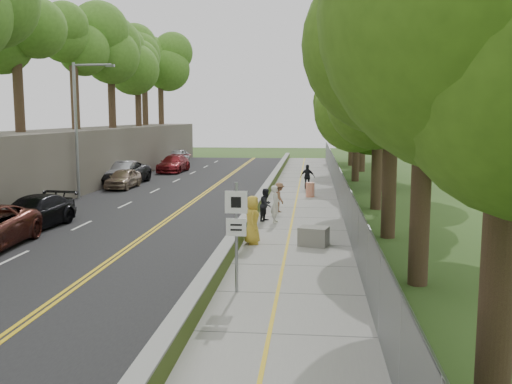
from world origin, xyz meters
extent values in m
plane|color=#33511E|center=(0.00, 0.00, 0.00)|extent=(140.00, 140.00, 0.00)
cube|color=black|center=(-5.40, 15.00, 0.02)|extent=(11.20, 66.00, 0.04)
cube|color=gray|center=(2.55, 15.00, 0.03)|extent=(4.20, 66.00, 0.05)
cube|color=#91CC22|center=(0.25, 15.00, 0.30)|extent=(0.42, 66.00, 0.60)
cube|color=#595147|center=(-13.50, 15.00, 2.00)|extent=(5.00, 66.00, 4.00)
cube|color=slate|center=(4.65, 15.00, 1.00)|extent=(0.04, 66.00, 2.00)
cylinder|color=gray|center=(-10.70, 14.00, 4.00)|extent=(0.18, 0.18, 8.00)
cylinder|color=gray|center=(-9.60, 14.00, 7.85)|extent=(2.30, 0.13, 0.13)
cube|color=gray|center=(-8.52, 14.00, 7.80)|extent=(0.50, 0.22, 0.14)
cylinder|color=gray|center=(1.05, -3.00, 1.60)|extent=(0.09, 0.09, 3.10)
cube|color=white|center=(1.05, -3.03, 2.60)|extent=(0.62, 0.04, 0.62)
cube|color=white|center=(1.05, -3.03, 1.90)|extent=(0.56, 0.04, 0.50)
cylinder|color=#F73902|center=(3.00, 16.10, 0.49)|extent=(0.54, 0.54, 0.88)
cube|color=slate|center=(3.20, 3.00, 0.41)|extent=(1.23, 1.04, 0.71)
imported|color=black|center=(-9.00, 5.12, 0.75)|extent=(2.46, 5.07, 1.42)
imported|color=gray|center=(-9.69, 19.09, 0.71)|extent=(1.67, 3.99, 1.35)
imported|color=#999B9F|center=(-10.60, 21.29, 0.86)|extent=(2.00, 5.09, 1.65)
imported|color=black|center=(-10.60, 21.37, 0.86)|extent=(3.10, 6.08, 1.65)
imported|color=maroon|center=(-9.00, 30.48, 0.77)|extent=(2.24, 5.10, 1.46)
imported|color=silver|center=(-10.60, 38.26, 0.83)|extent=(2.00, 4.69, 1.58)
imported|color=gold|center=(0.85, 3.06, 0.98)|extent=(0.69, 0.97, 1.87)
imported|color=white|center=(1.45, 7.51, 0.91)|extent=(0.46, 0.66, 1.73)
imported|color=black|center=(0.99, 7.92, 0.82)|extent=(0.81, 0.90, 1.53)
imported|color=brown|center=(1.45, 10.45, 0.81)|extent=(0.88, 1.12, 1.52)
imported|color=black|center=(2.80, 19.83, 0.88)|extent=(1.03, 0.57, 1.65)
camera|label=1|loc=(3.12, -18.34, 4.96)|focal=40.00mm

